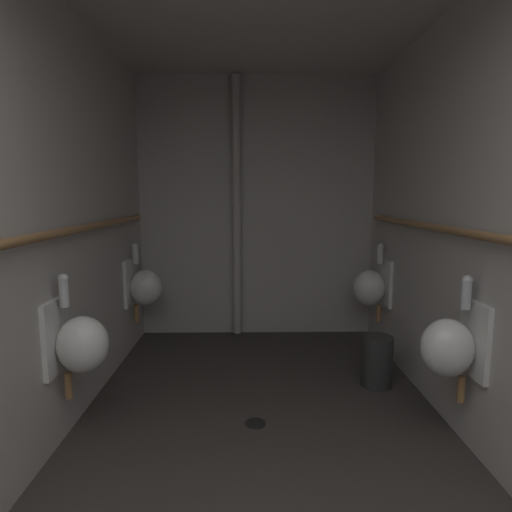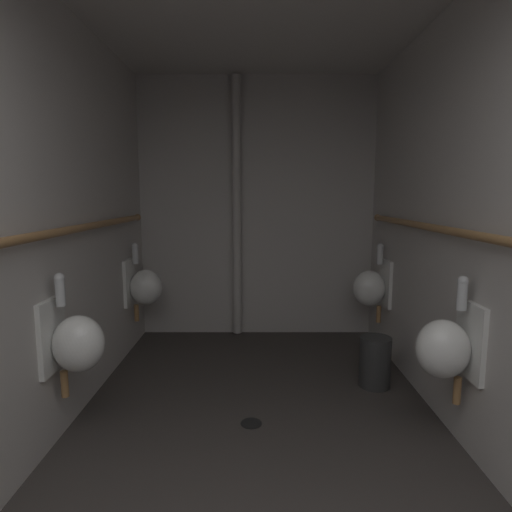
# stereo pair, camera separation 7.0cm
# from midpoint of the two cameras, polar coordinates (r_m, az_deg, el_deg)

# --- Properties ---
(floor) EXTENTS (2.57, 4.37, 0.08)m
(floor) POSITION_cam_midpoint_polar(r_m,az_deg,el_deg) (2.81, 1.16, -24.73)
(floor) COLOR #383330
(floor) RESTS_ON ground
(wall_left) EXTENTS (0.06, 4.37, 2.69)m
(wall_left) POSITION_cam_midpoint_polar(r_m,az_deg,el_deg) (2.66, -27.00, 4.20)
(wall_left) COLOR beige
(wall_left) RESTS_ON ground
(wall_right) EXTENTS (0.06, 4.37, 2.69)m
(wall_right) POSITION_cam_midpoint_polar(r_m,az_deg,el_deg) (2.70, 29.03, 4.11)
(wall_right) COLOR beige
(wall_right) RESTS_ON ground
(wall_back) EXTENTS (2.57, 0.06, 2.69)m
(wall_back) POSITION_cam_midpoint_polar(r_m,az_deg,el_deg) (4.52, 0.75, 6.37)
(wall_back) COLOR beige
(wall_back) RESTS_ON ground
(urinal_left_mid) EXTENTS (0.32, 0.30, 0.76)m
(urinal_left_mid) POSITION_cam_midpoint_polar(r_m,az_deg,el_deg) (2.76, -22.24, -10.58)
(urinal_left_mid) COLOR white
(urinal_left_far) EXTENTS (0.32, 0.30, 0.76)m
(urinal_left_far) POSITION_cam_midpoint_polar(r_m,az_deg,el_deg) (4.18, -14.18, -3.92)
(urinal_left_far) COLOR white
(urinal_right_mid) EXTENTS (0.32, 0.30, 0.76)m
(urinal_right_mid) POSITION_cam_midpoint_polar(r_m,az_deg,el_deg) (2.72, 25.04, -11.02)
(urinal_right_mid) COLOR white
(urinal_right_far) EXTENTS (0.32, 0.30, 0.76)m
(urinal_right_far) POSITION_cam_midpoint_polar(r_m,az_deg,el_deg) (4.16, 15.86, -4.04)
(urinal_right_far) COLOR white
(supply_pipe_left) EXTENTS (0.06, 3.63, 0.06)m
(supply_pipe_left) POSITION_cam_midpoint_polar(r_m,az_deg,el_deg) (2.63, -25.05, 2.71)
(supply_pipe_left) COLOR #9E7042
(supply_pipe_right) EXTENTS (0.06, 3.64, 0.06)m
(supply_pipe_right) POSITION_cam_midpoint_polar(r_m,az_deg,el_deg) (2.63, 27.59, 2.54)
(supply_pipe_right) COLOR #9E7042
(standpipe_back_wall) EXTENTS (0.09, 0.09, 2.64)m
(standpipe_back_wall) POSITION_cam_midpoint_polar(r_m,az_deg,el_deg) (4.41, -1.96, 6.32)
(standpipe_back_wall) COLOR beige
(standpipe_back_wall) RESTS_ON ground
(floor_drain) EXTENTS (0.14, 0.14, 0.01)m
(floor_drain) POSITION_cam_midpoint_polar(r_m,az_deg,el_deg) (3.00, 0.26, -21.47)
(floor_drain) COLOR black
(floor_drain) RESTS_ON ground
(waste_bin) EXTENTS (0.24, 0.24, 0.40)m
(waste_bin) POSITION_cam_midpoint_polar(r_m,az_deg,el_deg) (3.55, 16.40, -13.46)
(waste_bin) COLOR #2D2D2D
(waste_bin) RESTS_ON ground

